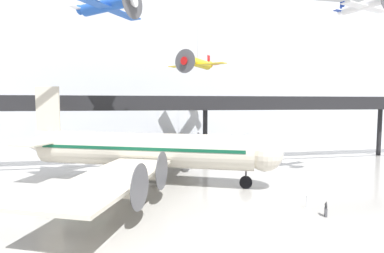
{
  "coord_description": "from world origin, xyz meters",
  "views": [
    {
      "loc": [
        -10.42,
        -21.78,
        8.84
      ],
      "look_at": [
        -4.96,
        6.33,
        6.57
      ],
      "focal_mm": 28.0,
      "sensor_mm": 36.0,
      "label": 1
    }
  ],
  "objects_px": {
    "suspended_plane_yellow_lowwing": "(198,63)",
    "suspended_plane_white_twin": "(363,6)",
    "airliner_silver_main": "(142,150)",
    "stanchion_barrier": "(306,204)",
    "suspended_plane_blue_trainer": "(106,6)",
    "info_sign_pedestal": "(326,211)"
  },
  "relations": [
    {
      "from": "airliner_silver_main",
      "to": "suspended_plane_white_twin",
      "type": "xyz_separation_m",
      "value": [
        23.22,
        -4.49,
        15.47
      ]
    },
    {
      "from": "suspended_plane_blue_trainer",
      "to": "suspended_plane_yellow_lowwing",
      "type": "relative_size",
      "value": 0.84
    },
    {
      "from": "airliner_silver_main",
      "to": "suspended_plane_yellow_lowwing",
      "type": "distance_m",
      "value": 18.19
    },
    {
      "from": "stanchion_barrier",
      "to": "suspended_plane_yellow_lowwing",
      "type": "bearing_deg",
      "value": 101.72
    },
    {
      "from": "airliner_silver_main",
      "to": "stanchion_barrier",
      "type": "height_order",
      "value": "airliner_silver_main"
    },
    {
      "from": "airliner_silver_main",
      "to": "suspended_plane_blue_trainer",
      "type": "xyz_separation_m",
      "value": [
        -3.66,
        1.69,
        15.74
      ]
    },
    {
      "from": "suspended_plane_yellow_lowwing",
      "to": "info_sign_pedestal",
      "type": "height_order",
      "value": "suspended_plane_yellow_lowwing"
    },
    {
      "from": "suspended_plane_blue_trainer",
      "to": "suspended_plane_white_twin",
      "type": "bearing_deg",
      "value": 24.55
    },
    {
      "from": "suspended_plane_yellow_lowwing",
      "to": "airliner_silver_main",
      "type": "bearing_deg",
      "value": 5.72
    },
    {
      "from": "suspended_plane_yellow_lowwing",
      "to": "suspended_plane_white_twin",
      "type": "distance_m",
      "value": 21.98
    },
    {
      "from": "airliner_silver_main",
      "to": "info_sign_pedestal",
      "type": "xyz_separation_m",
      "value": [
        13.72,
        -12.77,
        -3.2
      ]
    },
    {
      "from": "suspended_plane_white_twin",
      "to": "stanchion_barrier",
      "type": "distance_m",
      "value": 22.17
    },
    {
      "from": "airliner_silver_main",
      "to": "suspended_plane_blue_trainer",
      "type": "height_order",
      "value": "suspended_plane_blue_trainer"
    },
    {
      "from": "airliner_silver_main",
      "to": "suspended_plane_blue_trainer",
      "type": "relative_size",
      "value": 3.94
    },
    {
      "from": "airliner_silver_main",
      "to": "suspended_plane_white_twin",
      "type": "distance_m",
      "value": 28.26
    },
    {
      "from": "suspended_plane_yellow_lowwing",
      "to": "suspended_plane_white_twin",
      "type": "relative_size",
      "value": 1.53
    },
    {
      "from": "suspended_plane_white_twin",
      "to": "stanchion_barrier",
      "type": "xyz_separation_m",
      "value": [
        -9.93,
        -6.29,
        -18.8
      ]
    },
    {
      "from": "stanchion_barrier",
      "to": "suspended_plane_white_twin",
      "type": "bearing_deg",
      "value": 32.37
    },
    {
      "from": "suspended_plane_white_twin",
      "to": "stanchion_barrier",
      "type": "height_order",
      "value": "suspended_plane_white_twin"
    },
    {
      "from": "suspended_plane_blue_trainer",
      "to": "suspended_plane_white_twin",
      "type": "relative_size",
      "value": 1.28
    },
    {
      "from": "suspended_plane_yellow_lowwing",
      "to": "stanchion_barrier",
      "type": "xyz_separation_m",
      "value": [
        4.61,
        -22.21,
        -14.5
      ]
    },
    {
      "from": "suspended_plane_white_twin",
      "to": "stanchion_barrier",
      "type": "relative_size",
      "value": 6.22
    }
  ]
}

